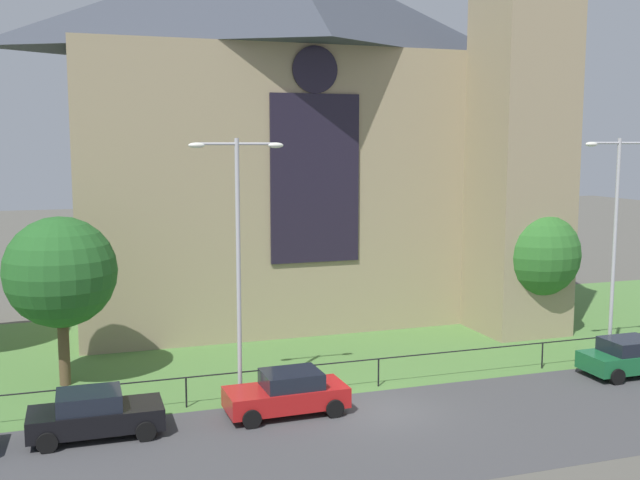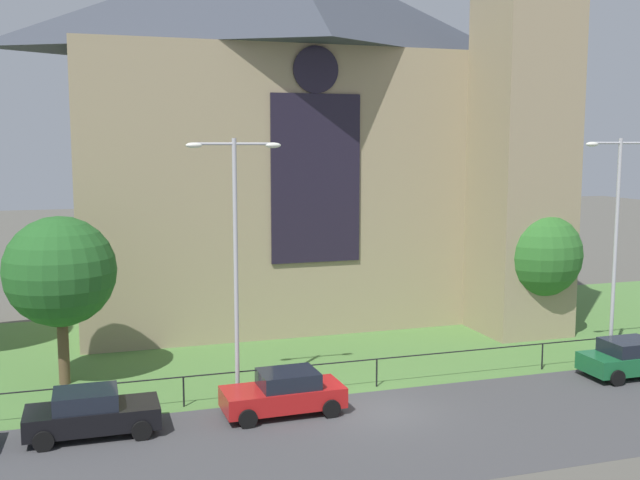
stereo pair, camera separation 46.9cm
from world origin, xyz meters
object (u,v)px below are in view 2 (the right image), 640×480
at_px(church_building, 300,127).
at_px(tree_left_near, 60,272).
at_px(streetlamp_far, 617,225).
at_px(parked_car_green, 632,358).
at_px(tree_right_near, 538,255).
at_px(parked_car_black, 91,413).
at_px(parked_car_red, 284,393).
at_px(streetlamp_near, 235,240).

height_order(church_building, tree_left_near, church_building).
bearing_deg(streetlamp_far, parked_car_green, -101.22).
bearing_deg(tree_right_near, parked_car_green, -89.77).
xyz_separation_m(tree_right_near, parked_car_black, (-20.96, -6.69, -3.26)).
xyz_separation_m(church_building, parked_car_red, (-4.94, -15.13, -9.53)).
xyz_separation_m(streetlamp_near, parked_car_red, (1.32, -1.64, -5.21)).
distance_m(church_building, streetlamp_far, 17.31).
height_order(church_building, streetlamp_near, church_building).
bearing_deg(streetlamp_near, parked_car_black, -162.07).
bearing_deg(parked_car_red, streetlamp_far, -175.17).
height_order(streetlamp_near, streetlamp_far, streetlamp_far).
bearing_deg(church_building, parked_car_black, -126.91).
height_order(streetlamp_far, parked_car_black, streetlamp_far).
xyz_separation_m(tree_left_near, parked_car_black, (0.95, -5.80, -3.71)).
relative_size(tree_right_near, streetlamp_far, 0.64).
bearing_deg(parked_car_red, church_building, -109.52).
height_order(tree_right_near, streetlamp_near, streetlamp_near).
relative_size(tree_left_near, parked_car_red, 1.56).
xyz_separation_m(parked_car_red, parked_car_green, (14.55, -0.11, 0.00)).
bearing_deg(parked_car_black, parked_car_red, 0.55).
distance_m(tree_right_near, parked_car_red, 16.31).
distance_m(tree_right_near, streetlamp_far, 5.42).
distance_m(streetlamp_near, parked_car_black, 7.49).
xyz_separation_m(streetlamp_near, parked_car_green, (15.87, -1.74, -5.21)).
bearing_deg(parked_car_green, tree_left_near, 165.21).
height_order(tree_left_near, tree_right_near, tree_left_near).
bearing_deg(tree_right_near, streetlamp_near, -162.37).
height_order(church_building, parked_car_green, church_building).
xyz_separation_m(tree_right_near, streetlamp_far, (0.37, -5.03, 1.97)).
height_order(church_building, tree_right_near, church_building).
xyz_separation_m(tree_left_near, streetlamp_near, (6.07, -4.15, 1.50)).
distance_m(church_building, parked_car_red, 18.55).
bearing_deg(church_building, tree_right_near, -41.44).
distance_m(tree_left_near, tree_right_near, 21.93).
height_order(tree_right_near, parked_car_red, tree_right_near).
relative_size(church_building, streetlamp_far, 2.71).
bearing_deg(streetlamp_far, tree_left_near, 169.45).
xyz_separation_m(streetlamp_near, parked_car_black, (-5.12, -1.66, -5.21)).
distance_m(tree_right_near, parked_car_black, 22.24).
relative_size(tree_right_near, parked_car_black, 1.46).
bearing_deg(tree_left_near, streetlamp_far, -10.55).
distance_m(tree_left_near, parked_car_black, 6.96).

